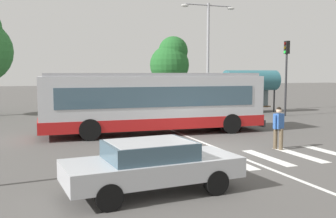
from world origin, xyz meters
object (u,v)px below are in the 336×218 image
traffic_light_far_corner (286,66)px  background_tree_right (171,61)px  foreground_sedan (152,164)px  twin_arm_street_lamp (208,46)px  parked_car_champagne (165,102)px  parked_car_charcoal (92,104)px  bus_stop_shelter (251,81)px  city_transit_bus (154,102)px  pedestrian_crossing_street (279,126)px  parked_car_silver (193,101)px  parked_car_white (130,103)px

traffic_light_far_corner → background_tree_right: 11.53m
foreground_sedan → twin_arm_street_lamp: 20.13m
parked_car_champagne → traffic_light_far_corner: (7.07, -5.66, 2.74)m
parked_car_charcoal → bus_stop_shelter: size_ratio=1.03×
parked_car_champagne → traffic_light_far_corner: bearing=-38.7°
foreground_sedan → city_transit_bus: bearing=71.4°
pedestrian_crossing_street → traffic_light_far_corner: bearing=51.8°
twin_arm_street_lamp → background_tree_right: 7.19m
city_transit_bus → traffic_light_far_corner: traffic_light_far_corner is taller
background_tree_right → parked_car_champagne: bearing=-115.6°
parked_car_silver → bus_stop_shelter: (3.37, -3.20, 1.65)m
parked_car_charcoal → parked_car_silver: size_ratio=0.98×
parked_car_white → foreground_sedan: bearing=-103.2°
foreground_sedan → background_tree_right: 26.18m
parked_car_champagne → parked_car_silver: same height
city_transit_bus → pedestrian_crossing_street: (3.40, -5.65, -0.62)m
city_transit_bus → pedestrian_crossing_street: 6.62m
parked_car_silver → background_tree_right: 5.65m
pedestrian_crossing_street → parked_car_silver: size_ratio=0.37×
pedestrian_crossing_street → city_transit_bus: bearing=121.1°
parked_car_champagne → background_tree_right: size_ratio=0.72×
parked_car_silver → foreground_sedan: bearing=-116.8°
city_transit_bus → foreground_sedan: city_transit_bus is taller
bus_stop_shelter → parked_car_white: bearing=159.4°
foreground_sedan → traffic_light_far_corner: traffic_light_far_corner is taller
bus_stop_shelter → parked_car_champagne: bearing=154.0°
parked_car_white → parked_car_champagne: bearing=-7.5°
parked_car_charcoal → twin_arm_street_lamp: 9.61m
twin_arm_street_lamp → background_tree_right: twin_arm_street_lamp is taller
parked_car_charcoal → parked_car_champagne: (5.61, -0.24, 0.00)m
city_transit_bus → parked_car_silver: 12.35m
city_transit_bus → background_tree_right: (6.50, 14.83, 2.54)m
parked_car_white → parked_car_silver: 5.29m
parked_car_white → parked_car_silver: size_ratio=0.98×
twin_arm_street_lamp → parked_car_charcoal: bearing=162.8°
traffic_light_far_corner → bus_stop_shelter: bearing=112.1°
pedestrian_crossing_street → traffic_light_far_corner: 12.96m
parked_car_charcoal → background_tree_right: (7.93, 4.58, 3.37)m
city_transit_bus → parked_car_charcoal: bearing=97.9°
parked_car_charcoal → parked_car_silver: bearing=0.3°
parked_car_charcoal → traffic_light_far_corner: (12.68, -5.90, 2.74)m
parked_car_charcoal → foreground_sedan: bearing=-95.0°
pedestrian_crossing_street → parked_car_charcoal: 16.61m
foreground_sedan → parked_car_champagne: size_ratio=1.01×
parked_car_charcoal → background_tree_right: size_ratio=0.71×
parked_car_charcoal → bus_stop_shelter: 12.10m
bus_stop_shelter → background_tree_right: (-3.64, 7.73, 1.71)m
parked_car_charcoal → traffic_light_far_corner: traffic_light_far_corner is taller
traffic_light_far_corner → foreground_sedan: bearing=-136.5°
city_transit_bus → parked_car_charcoal: size_ratio=2.51×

